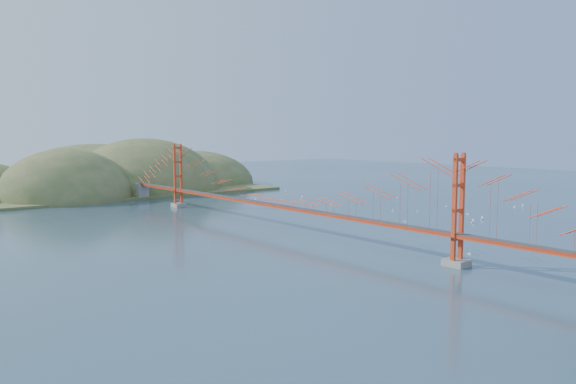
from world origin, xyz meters
TOP-DOWN VIEW (x-y plane):
  - ground at (0.00, 0.00)m, footprint 320.00×320.00m
  - bridge at (0.00, 0.18)m, footprint 2.20×94.40m
  - far_headlands at (2.21, 68.52)m, footprint 84.00×58.00m
  - sailboat_0 at (21.07, -16.27)m, footprint 0.58×0.58m
  - sailboat_4 at (28.55, -2.66)m, footprint 0.53×0.53m
  - sailboat_7 at (31.76, 37.78)m, footprint 0.55×0.55m
  - sailboat_9 at (39.20, -1.11)m, footprint 0.57×0.57m
  - sailboat_1 at (18.73, -8.01)m, footprint 0.68×0.68m
  - sailboat_2 at (30.24, -14.12)m, footprint 0.57×0.49m
  - sailboat_14 at (25.86, 0.55)m, footprint 0.67×0.67m
  - sailboat_10 at (6.00, -27.65)m, footprint 0.49×0.53m
  - sailboat_3 at (23.34, 13.48)m, footprint 0.55×0.55m
  - sailboat_6 at (26.29, -15.02)m, footprint 0.67×0.67m
  - sailboat_17 at (41.83, 12.95)m, footprint 0.52×0.47m
  - sailboat_11 at (50.27, -10.10)m, footprint 0.57×0.57m
  - sailboat_8 at (26.92, 26.15)m, footprint 0.64×0.60m
  - sailboat_5 at (33.29, -9.50)m, footprint 0.58×0.64m
  - sailboat_12 at (17.47, 29.74)m, footprint 0.54×0.52m
  - sailboat_extra_0 at (48.33, -9.55)m, footprint 0.56×0.56m

SIDE VIEW (x-z plane):
  - ground at x=0.00m, z-range 0.00..0.00m
  - far_headlands at x=2.21m, z-range -12.50..12.50m
  - sailboat_4 at x=28.55m, z-range -0.14..0.41m
  - sailboat_17 at x=41.83m, z-range -0.15..0.43m
  - sailboat_10 at x=6.00m, z-range -0.16..0.44m
  - sailboat_9 at x=39.20m, z-range -0.16..0.44m
  - sailboat_3 at x=23.34m, z-range -0.16..0.44m
  - sailboat_12 at x=17.47m, z-range -0.16..0.44m
  - sailboat_extra_0 at x=48.33m, z-range -0.16..0.45m
  - sailboat_7 at x=31.76m, z-range -0.17..0.45m
  - sailboat_11 at x=50.27m, z-range -0.17..0.46m
  - sailboat_2 at x=30.24m, z-range -0.18..0.47m
  - sailboat_0 at x=21.07m, z-range -0.18..0.47m
  - sailboat_14 at x=25.86m, z-range -0.20..0.51m
  - sailboat_8 at x=26.92m, z-range -0.20..0.51m
  - sailboat_5 at x=33.29m, z-range -0.20..0.52m
  - sailboat_1 at x=18.73m, z-range -0.21..0.53m
  - sailboat_6 at x=26.29m, z-range -0.21..0.53m
  - bridge at x=0.00m, z-range 1.01..13.01m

